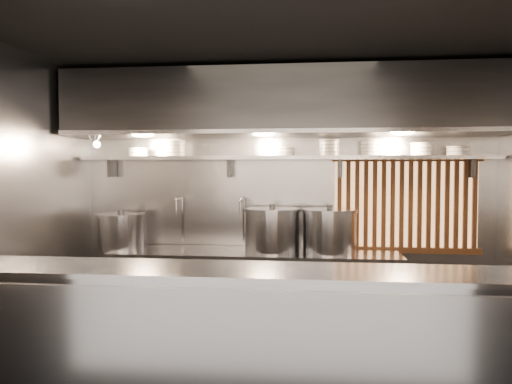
% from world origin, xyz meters
% --- Properties ---
extents(floor, '(4.50, 4.50, 0.00)m').
position_xyz_m(floor, '(0.00, 0.00, 0.00)').
color(floor, black).
rests_on(floor, ground).
extents(ceiling, '(4.50, 4.50, 0.00)m').
position_xyz_m(ceiling, '(0.00, 0.00, 2.80)').
color(ceiling, black).
rests_on(ceiling, wall_back).
extents(wall_back, '(4.50, 0.00, 4.50)m').
position_xyz_m(wall_back, '(0.00, 1.50, 1.40)').
color(wall_back, gray).
rests_on(wall_back, floor).
extents(wall_left, '(0.00, 3.00, 3.00)m').
position_xyz_m(wall_left, '(-2.25, 0.00, 1.40)').
color(wall_left, gray).
rests_on(wall_left, floor).
extents(serving_counter, '(4.50, 0.56, 1.13)m').
position_xyz_m(serving_counter, '(0.00, -0.96, 0.57)').
color(serving_counter, '#9B9BA0').
rests_on(serving_counter, floor).
extents(cooking_bench, '(3.00, 0.70, 0.90)m').
position_xyz_m(cooking_bench, '(-0.30, 1.13, 0.45)').
color(cooking_bench, '#9B9BA0').
rests_on(cooking_bench, floor).
extents(bowl_shelf, '(4.40, 0.34, 0.04)m').
position_xyz_m(bowl_shelf, '(0.00, 1.32, 1.88)').
color(bowl_shelf, '#9B9BA0').
rests_on(bowl_shelf, wall_back).
extents(exhaust_hood, '(4.40, 0.81, 0.65)m').
position_xyz_m(exhaust_hood, '(0.00, 1.10, 2.42)').
color(exhaust_hood, '#2D2D30').
rests_on(exhaust_hood, ceiling).
extents(wood_screen, '(1.56, 0.09, 1.04)m').
position_xyz_m(wood_screen, '(1.30, 1.45, 1.38)').
color(wood_screen, '#F3B16D').
rests_on(wood_screen, wall_back).
extents(faucet_left, '(0.04, 0.30, 0.50)m').
position_xyz_m(faucet_left, '(-1.15, 1.37, 1.31)').
color(faucet_left, silver).
rests_on(faucet_left, wall_back).
extents(faucet_right, '(0.04, 0.30, 0.50)m').
position_xyz_m(faucet_right, '(-0.45, 1.37, 1.31)').
color(faucet_right, silver).
rests_on(faucet_right, wall_back).
extents(heat_lamp, '(0.25, 0.35, 0.20)m').
position_xyz_m(heat_lamp, '(-1.90, 0.85, 2.07)').
color(heat_lamp, '#9B9BA0').
rests_on(heat_lamp, exhaust_hood).
extents(pendant_bulb, '(0.09, 0.09, 0.19)m').
position_xyz_m(pendant_bulb, '(-0.10, 1.20, 1.96)').
color(pendant_bulb, '#2D2D30').
rests_on(pendant_bulb, exhaust_hood).
extents(stock_pot_left, '(0.63, 0.63, 0.42)m').
position_xyz_m(stock_pot_left, '(-1.75, 1.14, 1.09)').
color(stock_pot_left, '#9B9BA0').
rests_on(stock_pot_left, cooking_bench).
extents(stock_pot_mid, '(0.73, 0.73, 0.49)m').
position_xyz_m(stock_pot_mid, '(-0.11, 1.14, 1.13)').
color(stock_pot_mid, '#9B9BA0').
rests_on(stock_pot_mid, cooking_bench).
extents(stock_pot_right, '(0.62, 0.62, 0.49)m').
position_xyz_m(stock_pot_right, '(0.48, 1.12, 1.13)').
color(stock_pot_right, '#9B9BA0').
rests_on(stock_pot_right, cooking_bench).
extents(bowl_stack_0, '(0.23, 0.23, 0.09)m').
position_xyz_m(bowl_stack_0, '(-1.61, 1.32, 1.95)').
color(bowl_stack_0, silver).
rests_on(bowl_stack_0, bowl_shelf).
extents(bowl_stack_1, '(0.21, 0.21, 0.17)m').
position_xyz_m(bowl_stack_1, '(-1.18, 1.32, 1.98)').
color(bowl_stack_1, silver).
rests_on(bowl_stack_1, bowl_shelf).
extents(bowl_stack_2, '(0.20, 0.20, 0.09)m').
position_xyz_m(bowl_stack_2, '(0.01, 1.32, 1.95)').
color(bowl_stack_2, silver).
rests_on(bowl_stack_2, bowl_shelf).
extents(bowl_stack_3, '(0.22, 0.22, 0.17)m').
position_xyz_m(bowl_stack_3, '(0.48, 1.32, 1.98)').
color(bowl_stack_3, silver).
rests_on(bowl_stack_3, bowl_shelf).
extents(bowl_stack_4, '(0.21, 0.21, 0.17)m').
position_xyz_m(bowl_stack_4, '(0.90, 1.32, 1.98)').
color(bowl_stack_4, silver).
rests_on(bowl_stack_4, bowl_shelf).
extents(bowl_stack_5, '(0.23, 0.23, 0.13)m').
position_xyz_m(bowl_stack_5, '(1.42, 1.32, 1.97)').
color(bowl_stack_5, silver).
rests_on(bowl_stack_5, bowl_shelf).
extents(bowl_stack_6, '(0.24, 0.24, 0.09)m').
position_xyz_m(bowl_stack_6, '(1.79, 1.32, 1.95)').
color(bowl_stack_6, silver).
rests_on(bowl_stack_6, bowl_shelf).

